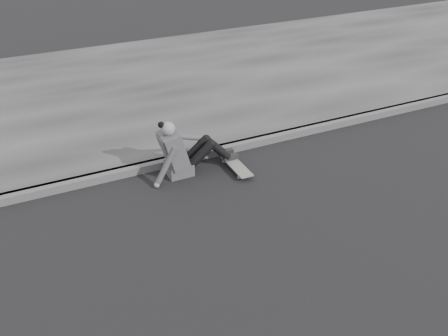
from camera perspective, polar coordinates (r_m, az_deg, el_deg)
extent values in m
plane|color=black|center=(7.26, 23.88, -3.95)|extent=(80.00, 80.00, 0.00)
cube|color=#545454|center=(8.82, 11.97, 4.84)|extent=(24.00, 0.16, 0.12)
cube|color=#3C3C3C|center=(11.15, 2.74, 11.07)|extent=(24.00, 6.00, 0.12)
cylinder|color=gray|center=(7.19, 1.72, -1.05)|extent=(0.03, 0.05, 0.05)
cylinder|color=gray|center=(7.25, 2.78, -0.78)|extent=(0.03, 0.05, 0.05)
cylinder|color=gray|center=(7.59, -0.06, 0.82)|extent=(0.03, 0.05, 0.05)
cylinder|color=gray|center=(7.65, 0.96, 1.06)|extent=(0.03, 0.05, 0.05)
cube|color=#303033|center=(7.21, 2.25, -0.73)|extent=(0.16, 0.04, 0.03)
cube|color=#303033|center=(7.61, 0.45, 1.12)|extent=(0.16, 0.04, 0.03)
cube|color=slate|center=(7.39, 1.33, 0.39)|extent=(0.20, 0.78, 0.02)
cube|color=#4A4A4C|center=(7.31, -5.16, -0.02)|extent=(0.36, 0.34, 0.18)
cube|color=#4A4A4C|center=(7.13, -5.81, 2.21)|extent=(0.37, 0.40, 0.57)
cube|color=#4A4A4C|center=(7.03, -6.86, 2.84)|extent=(0.14, 0.30, 0.20)
cylinder|color=gray|center=(7.00, -6.30, 3.85)|extent=(0.09, 0.09, 0.08)
sphere|color=gray|center=(6.96, -6.42, 4.49)|extent=(0.20, 0.20, 0.20)
sphere|color=black|center=(6.92, -7.21, 4.93)|extent=(0.09, 0.09, 0.09)
cylinder|color=black|center=(7.24, -2.65, 1.53)|extent=(0.43, 0.13, 0.39)
cylinder|color=black|center=(7.39, -3.20, 2.15)|extent=(0.43, 0.13, 0.39)
cylinder|color=black|center=(7.35, -0.50, 1.99)|extent=(0.35, 0.11, 0.36)
cylinder|color=black|center=(7.49, -1.08, 2.59)|extent=(0.35, 0.11, 0.36)
sphere|color=black|center=(7.23, -1.47, 2.74)|extent=(0.13, 0.13, 0.13)
sphere|color=black|center=(7.38, -2.05, 3.33)|extent=(0.13, 0.13, 0.13)
cube|color=#242424|center=(7.50, 0.79, 1.23)|extent=(0.24, 0.08, 0.07)
cube|color=#242424|center=(7.64, 0.19, 1.83)|extent=(0.24, 0.08, 0.07)
cylinder|color=#4A4A4C|center=(6.97, -6.69, 0.11)|extent=(0.38, 0.08, 0.58)
sphere|color=gray|center=(7.05, -7.69, -1.94)|extent=(0.08, 0.08, 0.08)
cylinder|color=#4A4A4C|center=(7.30, -4.51, 3.56)|extent=(0.48, 0.08, 0.21)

